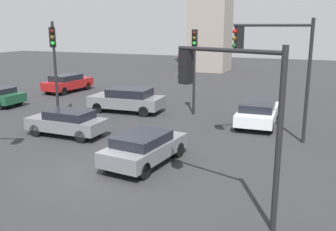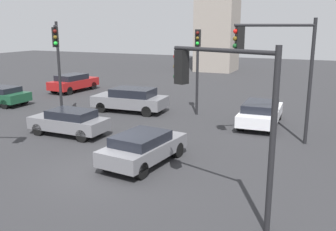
# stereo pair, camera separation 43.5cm
# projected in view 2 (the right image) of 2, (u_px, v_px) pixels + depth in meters

# --- Properties ---
(ground_plane) EXTENTS (105.73, 105.73, 0.00)m
(ground_plane) POSITION_uv_depth(u_px,v_px,m) (105.00, 170.00, 14.32)
(ground_plane) COLOR #2D2D30
(traffic_light_0) EXTENTS (0.38, 0.48, 5.13)m
(traffic_light_0) POSITION_uv_depth(u_px,v_px,m) (198.00, 56.00, 22.45)
(traffic_light_0) COLOR black
(traffic_light_0) RESTS_ON ground_plane
(traffic_light_1) EXTENTS (3.26, 1.30, 4.91)m
(traffic_light_1) POSITION_uv_depth(u_px,v_px,m) (222.00, 94.00, 10.30)
(traffic_light_1) COLOR black
(traffic_light_1) RESTS_ON ground_plane
(traffic_light_2) EXTENTS (1.85, 2.32, 5.58)m
(traffic_light_2) POSITION_uv_depth(u_px,v_px,m) (57.00, 52.00, 20.70)
(traffic_light_2) COLOR black
(traffic_light_2) RESTS_ON ground_plane
(traffic_light_3) EXTENTS (3.19, 2.16, 5.69)m
(traffic_light_3) POSITION_uv_depth(u_px,v_px,m) (278.00, 57.00, 16.35)
(traffic_light_3) COLOR black
(traffic_light_3) RESTS_ON ground_plane
(car_0) EXTENTS (2.25, 4.11, 1.28)m
(car_0) POSITION_uv_depth(u_px,v_px,m) (143.00, 147.00, 14.84)
(car_0) COLOR slate
(car_0) RESTS_ON ground_plane
(car_4) EXTENTS (2.12, 4.71, 1.31)m
(car_4) POSITION_uv_depth(u_px,v_px,m) (261.00, 113.00, 20.63)
(car_4) COLOR silver
(car_4) RESTS_ON ground_plane
(car_6) EXTENTS (4.72, 2.27, 1.51)m
(car_6) POSITION_uv_depth(u_px,v_px,m) (131.00, 99.00, 23.87)
(car_6) COLOR slate
(car_6) RESTS_ON ground_plane
(car_7) EXTENTS (3.95, 1.69, 1.30)m
(car_7) POSITION_uv_depth(u_px,v_px,m) (69.00, 121.00, 18.77)
(car_7) COLOR slate
(car_7) RESTS_ON ground_plane
(car_8) EXTENTS (2.11, 4.51, 1.43)m
(car_8) POSITION_uv_depth(u_px,v_px,m) (73.00, 82.00, 31.17)
(car_8) COLOR maroon
(car_8) RESTS_ON ground_plane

